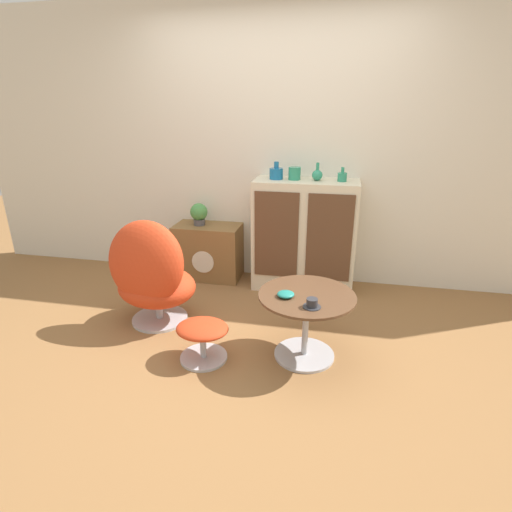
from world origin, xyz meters
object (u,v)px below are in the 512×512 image
at_px(vase_leftmost, 276,173).
at_px(bowl, 286,294).
at_px(vase_inner_left, 295,173).
at_px(teacup, 312,304).
at_px(ottoman, 203,334).
at_px(vase_inner_right, 317,175).
at_px(potted_plant, 199,213).
at_px(egg_chair, 151,276).
at_px(vase_rightmost, 342,177).
at_px(tv_console, 208,252).
at_px(sideboard, 304,235).
at_px(coffee_table, 306,316).

height_order(vase_leftmost, bowl, vase_leftmost).
relative_size(vase_inner_left, teacup, 0.99).
bearing_deg(bowl, ottoman, -168.05).
relative_size(vase_inner_left, vase_inner_right, 0.72).
xyz_separation_m(vase_inner_right, potted_plant, (-1.15, 0.03, -0.42)).
height_order(ottoman, bowl, bowl).
relative_size(ottoman, teacup, 3.17).
bearing_deg(egg_chair, bowl, -13.79).
bearing_deg(vase_rightmost, potted_plant, 178.84).
distance_m(vase_inner_right, teacup, 1.49).
bearing_deg(bowl, vase_inner_left, 94.81).
relative_size(tv_console, ottoman, 1.79).
height_order(tv_console, vase_inner_left, vase_inner_left).
distance_m(sideboard, bowl, 1.25).
height_order(coffee_table, potted_plant, potted_plant).
bearing_deg(ottoman, sideboard, 67.48).
relative_size(sideboard, bowl, 9.13).
relative_size(tv_console, egg_chair, 0.73).
distance_m(coffee_table, vase_inner_left, 1.44).
xyz_separation_m(sideboard, coffee_table, (0.13, -1.19, -0.20)).
distance_m(coffee_table, potted_plant, 1.73).
xyz_separation_m(vase_rightmost, potted_plant, (-1.37, 0.03, -0.41)).
bearing_deg(teacup, sideboard, 97.26).
relative_size(vase_rightmost, teacup, 1.08).
bearing_deg(sideboard, bowl, -90.35).
xyz_separation_m(egg_chair, vase_inner_left, (1.00, 0.98, 0.68)).
height_order(vase_leftmost, teacup, vase_leftmost).
bearing_deg(potted_plant, vase_inner_right, -1.38).
relative_size(vase_leftmost, vase_inner_right, 1.00).
bearing_deg(ottoman, coffee_table, 14.35).
bearing_deg(vase_leftmost, coffee_table, -71.03).
relative_size(egg_chair, teacup, 7.81).
distance_m(egg_chair, vase_rightmost, 1.85).
relative_size(vase_leftmost, potted_plant, 0.72).
distance_m(tv_console, coffee_table, 1.64).
xyz_separation_m(coffee_table, vase_inner_right, (-0.04, 1.19, 0.78)).
xyz_separation_m(vase_leftmost, vase_inner_left, (0.17, 0.00, 0.00)).
relative_size(ottoman, bowl, 3.21).
bearing_deg(tv_console, sideboard, -1.81).
distance_m(vase_inner_right, bowl, 1.39).
bearing_deg(potted_plant, vase_inner_left, -1.68).
bearing_deg(vase_leftmost, egg_chair, -130.23).
bearing_deg(vase_inner_left, ottoman, -108.31).
xyz_separation_m(sideboard, ottoman, (-0.57, -1.36, -0.33)).
height_order(sideboard, vase_inner_left, vase_inner_left).
bearing_deg(vase_rightmost, vase_inner_right, 180.00).
bearing_deg(potted_plant, ottoman, -70.65).
xyz_separation_m(vase_leftmost, bowl, (0.27, -1.25, -0.60)).
distance_m(sideboard, teacup, 1.37).
bearing_deg(teacup, potted_plant, 131.39).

